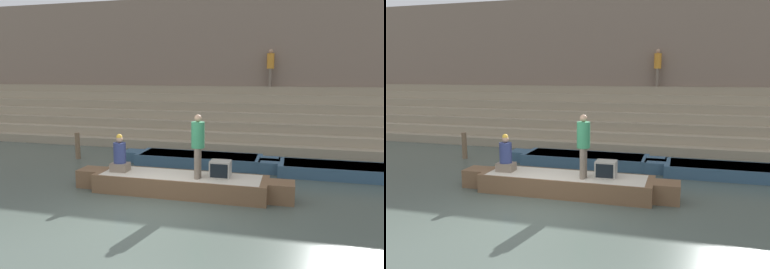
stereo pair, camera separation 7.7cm
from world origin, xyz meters
TOP-DOWN VIEW (x-y plane):
  - ground_plane at (0.00, 0.00)m, footprint 120.00×120.00m
  - ghat_steps at (0.00, 9.62)m, footprint 36.00×3.91m
  - back_wall at (0.00, 11.61)m, footprint 34.20×1.28m
  - rowboat_main at (0.35, 1.84)m, footprint 5.88×1.31m
  - person_standing at (0.86, 1.69)m, footprint 0.34×0.34m
  - person_rowing at (-1.37, 1.81)m, footprint 0.47×0.37m
  - tv_set at (1.41, 1.91)m, footprint 0.53×0.44m
  - moored_boat_shore at (5.00, 4.68)m, footprint 5.67×1.33m
  - moored_boat_distant at (0.06, 5.02)m, footprint 5.54×1.33m
  - mooring_post at (-4.55, 4.79)m, footprint 0.18×0.18m
  - person_on_steps at (2.08, 10.73)m, footprint 0.34×0.34m

SIDE VIEW (x-z plane):
  - ground_plane at x=0.00m, z-range 0.00..0.00m
  - moored_boat_distant at x=0.06m, z-range 0.01..0.39m
  - moored_boat_shore at x=5.00m, z-range 0.01..0.39m
  - rowboat_main at x=0.35m, z-range 0.02..0.51m
  - mooring_post at x=-4.55m, z-range 0.00..0.98m
  - tv_set at x=1.41m, z-range 0.50..0.93m
  - person_rowing at x=-1.37m, z-range 0.39..1.42m
  - ghat_steps at x=0.00m, z-range -0.36..2.18m
  - person_standing at x=0.86m, z-range 0.62..2.26m
  - back_wall at x=0.00m, z-range -0.03..6.85m
  - person_on_steps at x=2.08m, z-range 2.68..4.41m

